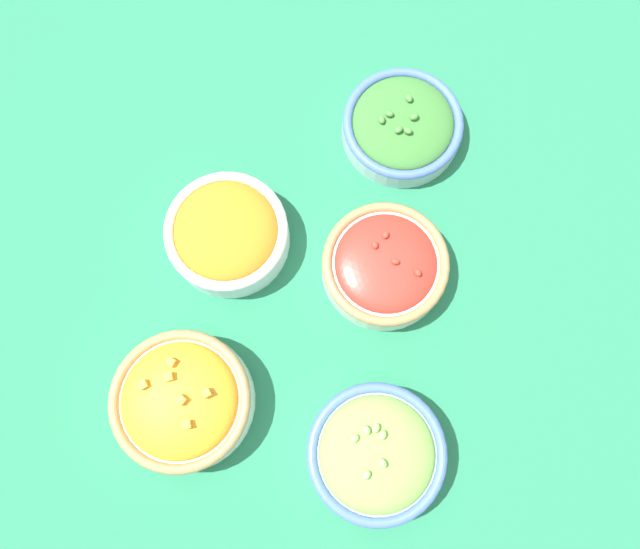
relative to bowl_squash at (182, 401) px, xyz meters
name	(u,v)px	position (x,y,z in m)	size (l,w,h in m)	color
ground_plane	(320,280)	(0.16, -0.14, -0.04)	(3.00, 3.00, 0.00)	#23704C
bowl_squash	(182,401)	(0.00, 0.00, 0.00)	(0.16, 0.16, 0.08)	white
bowl_cherry_tomatoes	(385,265)	(0.18, -0.22, -0.01)	(0.15, 0.15, 0.06)	silver
bowl_lettuce	(376,453)	(-0.04, -0.22, 0.00)	(0.16, 0.16, 0.08)	white
bowl_carrots	(227,233)	(0.20, -0.03, 0.00)	(0.15, 0.15, 0.06)	silver
bowl_broccoli	(402,125)	(0.37, -0.23, -0.01)	(0.15, 0.15, 0.06)	#B2C1CC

